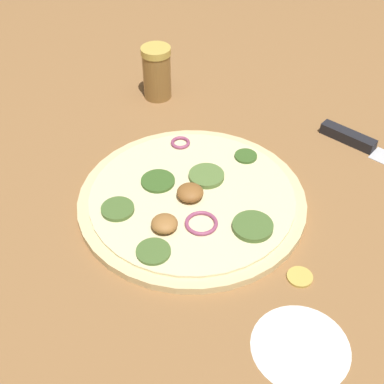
% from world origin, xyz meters
% --- Properties ---
extents(ground_plane, '(3.00, 3.00, 0.00)m').
position_xyz_m(ground_plane, '(0.00, 0.00, 0.00)').
color(ground_plane, olive).
extents(pizza, '(0.32, 0.32, 0.03)m').
position_xyz_m(pizza, '(-0.00, 0.00, 0.01)').
color(pizza, beige).
rests_on(pizza, ground_plane).
extents(knife, '(0.30, 0.09, 0.02)m').
position_xyz_m(knife, '(-0.20, -0.24, 0.01)').
color(knife, silver).
rests_on(knife, ground_plane).
extents(spice_jar, '(0.05, 0.05, 0.10)m').
position_xyz_m(spice_jar, '(0.19, -0.22, 0.05)').
color(spice_jar, olive).
rests_on(spice_jar, ground_plane).
extents(loose_cap, '(0.03, 0.03, 0.01)m').
position_xyz_m(loose_cap, '(-0.18, 0.05, 0.00)').
color(loose_cap, gold).
rests_on(loose_cap, ground_plane).
extents(flour_patch, '(0.11, 0.11, 0.00)m').
position_xyz_m(flour_patch, '(-0.22, 0.14, 0.00)').
color(flour_patch, white).
rests_on(flour_patch, ground_plane).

